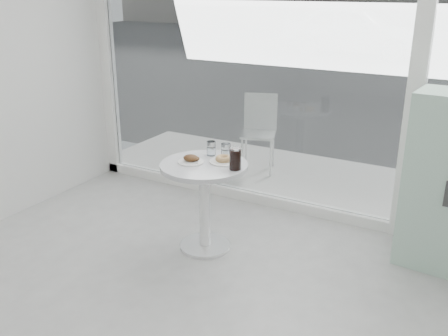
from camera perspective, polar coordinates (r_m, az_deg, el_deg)
The scene contains 10 objects.
storefront at distance 4.61m, azimuth 11.32°, elevation 14.50°, with size 5.00×0.14×3.00m.
main_table at distance 4.14m, azimuth -2.27°, elevation -2.35°, with size 0.72×0.72×0.77m.
patio_deck at distance 5.77m, azimuth 12.03°, elevation -1.74°, with size 5.60×1.60×0.05m, color silver.
patio_chair at distance 5.89m, azimuth 4.07°, elevation 4.64°, with size 0.50×0.50×0.90m.
car_white at distance 16.99m, azimuth 14.73°, elevation 14.99°, with size 1.84×4.58×1.56m, color silver.
plate_fritter at distance 4.08m, azimuth -3.75°, elevation 0.96°, with size 0.22×0.22×0.07m.
plate_donut at distance 4.08m, azimuth -0.03°, elevation 0.93°, with size 0.24×0.24×0.06m.
water_tumbler_a at distance 4.25m, azimuth -1.47°, elevation 2.17°, with size 0.08×0.08×0.12m.
water_tumbler_b at distance 4.17m, azimuth 0.21°, elevation 1.86°, with size 0.08×0.08×0.13m.
cola_glass at distance 3.91m, azimuth 1.29°, elevation 1.02°, with size 0.09×0.09×0.18m.
Camera 1 is at (1.51, -1.35, 2.14)m, focal length 40.00 mm.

